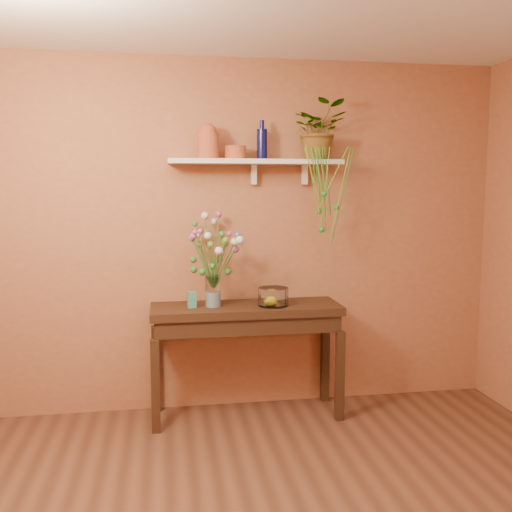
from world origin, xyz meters
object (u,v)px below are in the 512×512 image
Objects in this scene: spider_plant at (319,130)px; bouquet at (214,244)px; glass_vase at (213,293)px; glass_bowl at (273,297)px; terracotta_jug at (208,142)px; blue_bottle at (262,144)px; sideboard at (246,321)px.

spider_plant reaches higher than bouquet.
spider_plant is at bearing 8.71° from glass_vase.
glass_vase is 1.04× the size of glass_bowl.
terracotta_jug is 1.11m from glass_vase.
terracotta_jug is 0.88× the size of blue_bottle.
glass_vase is 0.45m from glass_bowl.
glass_vase is at bearing -176.46° from sideboard.
sideboard is at bearing 3.53° from bouquet.
glass_vase is at bearing -81.92° from terracotta_jug.
glass_vase is (-0.25, -0.02, 0.22)m from sideboard.
sideboard is 1.54m from spider_plant.
bouquet is (0.01, 0.00, 0.36)m from glass_vase.
blue_bottle is 1.15m from glass_bowl.
glass_vase is at bearing -159.76° from blue_bottle.
spider_plant is 1.18m from bouquet.
glass_vase is (-0.39, -0.14, -1.10)m from blue_bottle.
glass_bowl is (0.46, -0.13, -1.14)m from terracotta_jug.
glass_bowl is at bearing -72.39° from blue_bottle.
terracotta_jug is 1.24m from glass_bowl.
glass_bowl is at bearing -157.40° from spider_plant.
blue_bottle is 0.84m from bouquet.
spider_plant is at bearing -2.24° from blue_bottle.
sideboard is at bearing -137.94° from blue_bottle.
glass_vase is (0.01, -0.10, -1.10)m from terracotta_jug.
glass_bowl reaches higher than sideboard.
glass_bowl is (0.43, -0.03, -0.40)m from bouquet.
sideboard is 3.22× the size of spider_plant.
blue_bottle is 0.66× the size of spider_plant.
blue_bottle is (0.14, 0.13, 1.32)m from sideboard.
sideboard is 6.31× the size of glass_bowl.
spider_plant is 1.96× the size of glass_bowl.
sideboard is 1.34m from blue_bottle.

